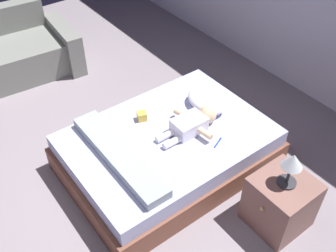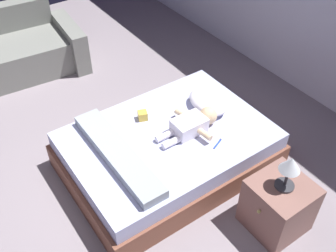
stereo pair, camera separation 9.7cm
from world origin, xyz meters
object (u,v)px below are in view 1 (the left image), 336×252
object	(u,v)px
bed	(168,150)
lamp	(292,164)
toothbrush	(218,142)
pillow	(206,101)
nightstand	(280,202)
toy_block	(142,116)
baby	(193,123)

from	to	relation	value
bed	lamp	size ratio (longest dim) A/B	6.08
toothbrush	bed	bearing A→B (deg)	-140.70
pillow	toothbrush	world-z (taller)	pillow
pillow	toothbrush	xyz separation A→B (m)	(0.47, -0.25, -0.07)
toothbrush	nightstand	distance (m)	0.77
toothbrush	nightstand	bearing A→B (deg)	4.28
toy_block	pillow	bearing A→B (deg)	70.29
nightstand	lamp	world-z (taller)	lamp
toothbrush	pillow	bearing A→B (deg)	151.47
bed	toy_block	size ratio (longest dim) A/B	17.36
toothbrush	baby	bearing A→B (deg)	-165.85
bed	pillow	xyz separation A→B (m)	(-0.09, 0.56, 0.29)
bed	lamp	world-z (taller)	lamp
pillow	nightstand	xyz separation A→B (m)	(1.21, -0.20, -0.25)
lamp	toothbrush	bearing A→B (deg)	-175.72
bed	toy_block	world-z (taller)	toy_block
nightstand	toy_block	distance (m)	1.52
bed	baby	distance (m)	0.39
bed	toothbrush	bearing A→B (deg)	39.30
pillow	nightstand	size ratio (longest dim) A/B	0.90
bed	pillow	distance (m)	0.64
bed	nightstand	world-z (taller)	nightstand
pillow	toothbrush	distance (m)	0.54
pillow	lamp	bearing A→B (deg)	-9.33
baby	lamp	distance (m)	1.06
pillow	toy_block	size ratio (longest dim) A/B	4.06
toothbrush	toy_block	world-z (taller)	toy_block
bed	lamp	bearing A→B (deg)	17.98
toothbrush	lamp	distance (m)	0.80
toothbrush	toy_block	size ratio (longest dim) A/B	1.34
toothbrush	nightstand	size ratio (longest dim) A/B	0.30
nightstand	lamp	distance (m)	0.48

